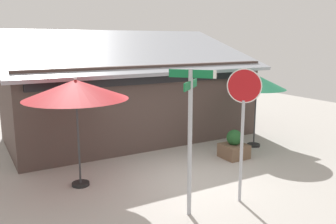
% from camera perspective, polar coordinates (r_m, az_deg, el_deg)
% --- Properties ---
extents(ground_plane, '(28.00, 28.00, 0.10)m').
position_cam_1_polar(ground_plane, '(9.60, 2.69, -11.07)').
color(ground_plane, '#ADA8A0').
extents(cafe_building, '(9.22, 4.72, 4.01)m').
position_cam_1_polar(cafe_building, '(13.47, -5.90, 2.39)').
color(cafe_building, '#473833').
rests_on(cafe_building, ground).
extents(street_sign_post, '(0.69, 0.74, 3.08)m').
position_cam_1_polar(street_sign_post, '(7.20, 3.58, -2.51)').
color(street_sign_post, '#A8AAB2').
rests_on(street_sign_post, ground).
extents(stop_sign, '(0.49, 0.59, 3.03)m').
position_cam_1_polar(stop_sign, '(7.93, 11.94, 0.12)').
color(stop_sign, '#A8AAB2').
rests_on(stop_sign, ground).
extents(patio_umbrella_crimson_left, '(2.53, 2.53, 2.76)m').
position_cam_1_polar(patio_umbrella_crimson_left, '(8.86, -14.53, 3.43)').
color(patio_umbrella_crimson_left, black).
rests_on(patio_umbrella_crimson_left, ground).
extents(patio_umbrella_forest_green_center, '(1.96, 1.96, 2.54)m').
position_cam_1_polar(patio_umbrella_forest_green_center, '(12.35, 13.99, 4.57)').
color(patio_umbrella_forest_green_center, black).
rests_on(patio_umbrella_forest_green_center, ground).
extents(sidewalk_planter, '(0.75, 0.75, 0.90)m').
position_cam_1_polar(sidewalk_planter, '(11.34, 10.51, -5.46)').
color(sidewalk_planter, brown).
rests_on(sidewalk_planter, ground).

